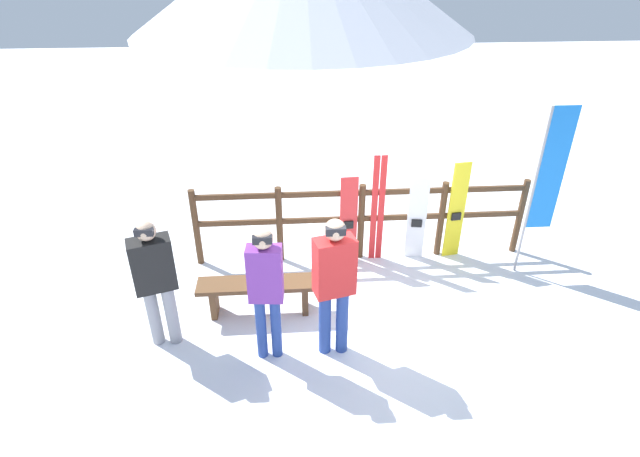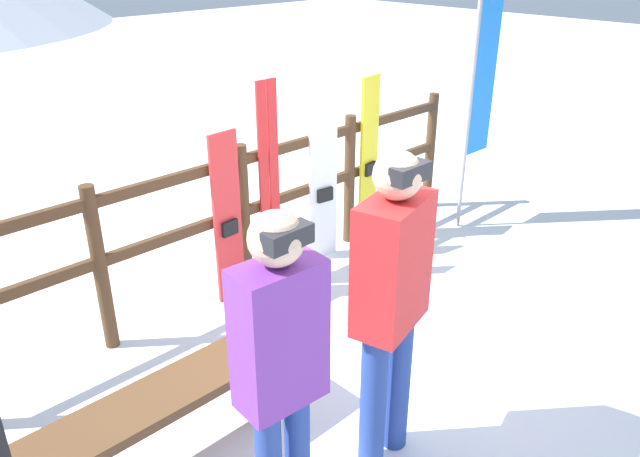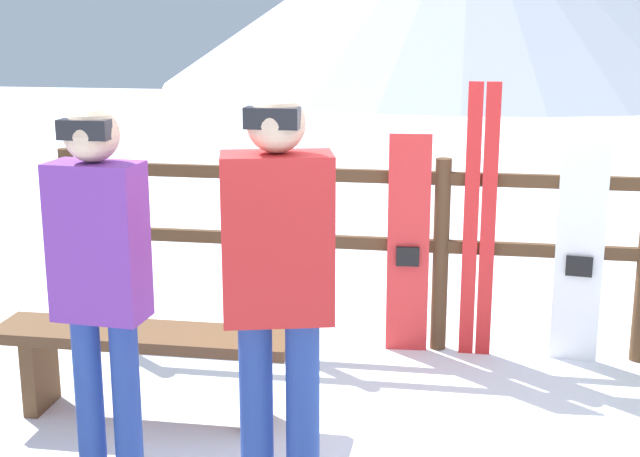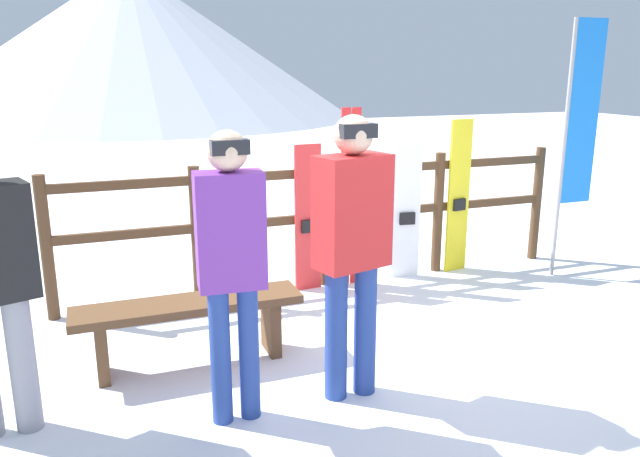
% 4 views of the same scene
% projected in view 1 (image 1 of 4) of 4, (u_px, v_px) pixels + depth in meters
% --- Properties ---
extents(ground_plane, '(40.00, 40.00, 0.00)m').
position_uv_depth(ground_plane, '(378.00, 329.00, 6.38)').
color(ground_plane, white).
extents(fence, '(5.04, 0.10, 1.24)m').
position_uv_depth(fence, '(361.00, 216.00, 7.49)').
color(fence, '#4C331E').
rests_on(fence, ground).
extents(bench, '(1.59, 0.36, 0.48)m').
position_uv_depth(bench, '(259.00, 289.00, 6.51)').
color(bench, brown).
rests_on(bench, ground).
extents(person_red, '(0.50, 0.35, 1.81)m').
position_uv_depth(person_red, '(334.00, 279.00, 5.54)').
color(person_red, navy).
rests_on(person_red, ground).
extents(person_purple, '(0.40, 0.24, 1.74)m').
position_uv_depth(person_purple, '(266.00, 285.00, 5.48)').
color(person_purple, navy).
rests_on(person_purple, ground).
extents(person_black, '(0.52, 0.39, 1.69)m').
position_uv_depth(person_black, '(155.00, 277.00, 5.71)').
color(person_black, gray).
rests_on(person_black, ground).
extents(snowboard_red, '(0.26, 0.07, 1.39)m').
position_uv_depth(snowboard_red, '(348.00, 220.00, 7.45)').
color(snowboard_red, red).
rests_on(snowboard_red, ground).
extents(ski_pair_red, '(0.19, 0.02, 1.71)m').
position_uv_depth(ski_pair_red, '(378.00, 209.00, 7.39)').
color(ski_pair_red, red).
rests_on(ski_pair_red, ground).
extents(snowboard_white, '(0.29, 0.09, 1.36)m').
position_uv_depth(snowboard_white, '(417.00, 219.00, 7.52)').
color(snowboard_white, white).
rests_on(snowboard_white, ground).
extents(snowboard_yellow, '(0.26, 0.08, 1.57)m').
position_uv_depth(snowboard_yellow, '(456.00, 211.00, 7.50)').
color(snowboard_yellow, yellow).
rests_on(snowboard_yellow, ground).
extents(rental_flag, '(0.40, 0.04, 2.52)m').
position_uv_depth(rental_flag, '(545.00, 179.00, 6.77)').
color(rental_flag, '#99999E').
rests_on(rental_flag, ground).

